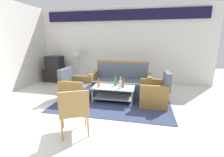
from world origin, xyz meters
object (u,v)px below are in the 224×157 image
bottle_green (115,82)px  bottle_clear (120,84)px  armchair_right (155,94)px  cup (121,84)px  couch (121,84)px  pedestal_fan (78,56)px  wicker_chair (74,109)px  television (55,62)px  armchair_left (75,89)px  coffee_table (114,92)px  bottle_orange (99,84)px  tv_stand (56,75)px  bottle_brown (123,84)px

bottle_green → bottle_clear: bearing=-54.0°
armchair_right → cup: armchair_right is taller
couch → pedestal_fan: 2.17m
couch → wicker_chair: bearing=80.2°
bottle_green → television: 3.11m
armchair_left → armchair_right: bearing=93.8°
bottle_green → pedestal_fan: size_ratio=0.22×
bottle_green → wicker_chair: wicker_chair is taller
coffee_table → television: size_ratio=1.80×
couch → pedestal_fan: size_ratio=1.42×
television → wicker_chair: television is taller
coffee_table → couch: bearing=83.2°
cup → bottle_orange: bearing=-153.0°
wicker_chair → tv_stand: bearing=98.3°
armchair_left → bottle_brown: armchair_left is taller
cup → wicker_chair: wicker_chair is taller
bottle_brown → pedestal_fan: (-1.96, 1.66, 0.51)m
bottle_clear → wicker_chair: wicker_chair is taller
armchair_left → cup: armchair_left is taller
armchair_left → tv_stand: 2.32m
armchair_right → wicker_chair: bearing=139.4°
cup → wicker_chair: (-0.50, -1.82, 0.03)m
cup → armchair_right: bearing=-9.1°
armchair_right → coffee_table: 1.06m
couch → armchair_right: (0.97, -0.67, -0.03)m
armchair_right → bottle_brown: size_ratio=3.38×
tv_stand → cup: bearing=-27.1°
armchair_right → bottle_clear: 0.90m
television → bottle_green: bearing=152.1°
wicker_chair → pedestal_fan: bearing=85.2°
couch → tv_stand: couch is taller
couch → wicker_chair: couch is taller
bottle_brown → bottle_clear: (-0.04, -0.14, 0.03)m
bottle_orange → bottle_clear: 0.58m
armchair_left → wicker_chair: size_ratio=1.01×
coffee_table → bottle_clear: 0.36m
bottle_green → wicker_chair: size_ratio=0.34×
television → wicker_chair: 4.04m
bottle_clear → television: size_ratio=0.52×
wicker_chair → cup: bearing=47.4°
couch → bottle_orange: 0.94m
bottle_brown → bottle_green: size_ratio=0.89×
armchair_right → bottle_orange: 1.45m
pedestal_fan → bottle_clear: bearing=-43.2°
coffee_table → bottle_brown: (0.24, 0.01, 0.23)m
bottle_orange → coffee_table: bearing=16.6°
tv_stand → television: size_ratio=1.31×
bottle_orange → tv_stand: bearing=143.2°
wicker_chair → couch: bearing=52.5°
couch → armchair_left: (-1.15, -0.73, -0.03)m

